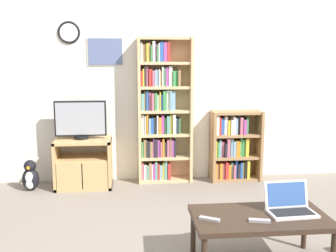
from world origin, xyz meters
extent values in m
cube|color=silver|center=(0.00, 2.39, 1.30)|extent=(6.01, 0.06, 2.60)
torus|color=black|center=(-1.02, 2.34, 1.95)|extent=(0.28, 0.03, 0.28)
cylinder|color=white|center=(-1.02, 2.34, 1.95)|extent=(0.23, 0.02, 0.23)
cube|color=silver|center=(-0.57, 2.35, 1.71)|extent=(0.47, 0.01, 0.37)
cube|color=slate|center=(-0.57, 2.34, 1.71)|extent=(0.43, 0.02, 0.34)
cube|color=tan|center=(-1.20, 2.10, 0.31)|extent=(0.04, 0.47, 0.62)
cube|color=tan|center=(-0.53, 2.10, 0.31)|extent=(0.04, 0.47, 0.62)
cube|color=tan|center=(-0.86, 2.10, 0.60)|extent=(0.70, 0.47, 0.04)
cube|color=tan|center=(-0.86, 2.10, 0.02)|extent=(0.70, 0.47, 0.04)
cube|color=tan|center=(-0.86, 2.10, 0.37)|extent=(0.63, 0.43, 0.04)
cube|color=tan|center=(-1.02, 1.88, 0.20)|extent=(0.30, 0.02, 0.34)
cube|color=tan|center=(-0.71, 1.88, 0.20)|extent=(0.30, 0.02, 0.34)
cylinder|color=black|center=(-0.89, 2.13, 0.64)|extent=(0.18, 0.18, 0.04)
cube|color=black|center=(-0.89, 2.13, 0.88)|extent=(0.64, 0.05, 0.45)
cube|color=#9399A3|center=(-0.89, 2.10, 0.88)|extent=(0.61, 0.01, 0.41)
cube|color=tan|center=(-0.15, 2.21, 0.95)|extent=(0.04, 0.24, 1.90)
cube|color=tan|center=(0.53, 2.21, 0.95)|extent=(0.04, 0.24, 1.90)
cube|color=tan|center=(0.19, 2.33, 0.95)|extent=(0.71, 0.02, 1.90)
cube|color=tan|center=(0.19, 2.21, 0.02)|extent=(0.64, 0.21, 0.04)
cube|color=tan|center=(0.19, 2.21, 0.33)|extent=(0.64, 0.21, 0.04)
cube|color=tan|center=(0.19, 2.21, 0.64)|extent=(0.64, 0.21, 0.04)
cube|color=tan|center=(0.19, 2.21, 0.95)|extent=(0.64, 0.21, 0.04)
cube|color=tan|center=(0.19, 2.21, 1.26)|extent=(0.64, 0.21, 0.04)
cube|color=tan|center=(0.19, 2.21, 1.57)|extent=(0.64, 0.21, 0.04)
cube|color=tan|center=(0.19, 2.21, 1.88)|extent=(0.64, 0.21, 0.04)
cube|color=#B75B70|center=(-0.11, 2.23, 0.16)|extent=(0.02, 0.15, 0.24)
cube|color=white|center=(-0.08, 2.23, 0.14)|extent=(0.03, 0.15, 0.20)
cube|color=#5B9389|center=(-0.04, 2.23, 0.14)|extent=(0.03, 0.16, 0.20)
cube|color=#93704C|center=(-0.01, 2.22, 0.15)|extent=(0.03, 0.17, 0.23)
cube|color=white|center=(0.01, 2.22, 0.14)|extent=(0.02, 0.17, 0.21)
cube|color=#9E4293|center=(0.04, 2.22, 0.15)|extent=(0.03, 0.18, 0.22)
cube|color=#5B9389|center=(0.07, 2.22, 0.16)|extent=(0.03, 0.18, 0.25)
cube|color=red|center=(0.10, 2.22, 0.15)|extent=(0.02, 0.17, 0.22)
cube|color=#759EB7|center=(0.13, 2.23, 0.13)|extent=(0.04, 0.15, 0.20)
cube|color=gold|center=(0.16, 2.23, 0.15)|extent=(0.02, 0.15, 0.23)
cube|color=#5B9389|center=(0.19, 2.23, 0.16)|extent=(0.04, 0.16, 0.25)
cube|color=red|center=(0.24, 2.22, 0.14)|extent=(0.04, 0.17, 0.21)
cube|color=#388947|center=(-0.11, 2.22, 0.45)|extent=(0.02, 0.17, 0.21)
cube|color=#93704C|center=(-0.08, 2.22, 0.46)|extent=(0.04, 0.17, 0.23)
cube|color=#232328|center=(-0.03, 2.22, 0.46)|extent=(0.04, 0.18, 0.22)
cube|color=#93704C|center=(0.01, 2.22, 0.45)|extent=(0.04, 0.18, 0.21)
cube|color=#9E4293|center=(0.04, 2.22, 0.47)|extent=(0.02, 0.17, 0.25)
cube|color=#232328|center=(0.07, 2.22, 0.47)|extent=(0.04, 0.18, 0.24)
cube|color=#9E4293|center=(0.10, 2.23, 0.46)|extent=(0.03, 0.16, 0.23)
cube|color=#B75B70|center=(0.13, 2.22, 0.45)|extent=(0.02, 0.17, 0.21)
cube|color=orange|center=(0.16, 2.22, 0.47)|extent=(0.03, 0.18, 0.24)
cube|color=#232328|center=(0.19, 2.23, 0.45)|extent=(0.03, 0.15, 0.20)
cube|color=#B75B70|center=(0.23, 2.23, 0.46)|extent=(0.03, 0.16, 0.23)
cube|color=#93704C|center=(0.26, 2.22, 0.47)|extent=(0.02, 0.17, 0.25)
cube|color=#9E4293|center=(0.29, 2.22, 0.46)|extent=(0.03, 0.17, 0.22)
cube|color=#232328|center=(0.32, 2.22, 0.46)|extent=(0.03, 0.18, 0.22)
cube|color=white|center=(-0.10, 2.23, 0.78)|extent=(0.04, 0.15, 0.25)
cube|color=white|center=(-0.07, 2.22, 0.78)|extent=(0.02, 0.17, 0.24)
cube|color=orange|center=(-0.05, 2.22, 0.79)|extent=(0.03, 0.18, 0.26)
cube|color=#759EB7|center=(-0.01, 2.22, 0.76)|extent=(0.03, 0.19, 0.21)
cube|color=#2856A8|center=(0.02, 2.23, 0.76)|extent=(0.03, 0.16, 0.21)
cube|color=#232328|center=(0.06, 2.23, 0.77)|extent=(0.03, 0.15, 0.22)
cube|color=white|center=(0.09, 2.22, 0.78)|extent=(0.02, 0.17, 0.24)
cube|color=orange|center=(0.12, 2.22, 0.76)|extent=(0.03, 0.18, 0.21)
cube|color=#9E4293|center=(0.16, 2.23, 0.78)|extent=(0.04, 0.16, 0.24)
cube|color=#388947|center=(0.19, 2.22, 0.76)|extent=(0.02, 0.17, 0.21)
cube|color=#5B9389|center=(0.23, 2.22, 0.77)|extent=(0.04, 0.19, 0.24)
cube|color=gold|center=(0.27, 2.23, 0.78)|extent=(0.03, 0.15, 0.25)
cube|color=white|center=(0.30, 2.22, 0.78)|extent=(0.03, 0.19, 0.25)
cube|color=#759EB7|center=(0.34, 2.23, 0.75)|extent=(0.02, 0.15, 0.20)
cube|color=#232328|center=(0.36, 2.22, 0.75)|extent=(0.02, 0.18, 0.20)
cube|color=#388947|center=(0.38, 2.23, 0.76)|extent=(0.02, 0.16, 0.20)
cube|color=#5B9389|center=(-0.10, 2.22, 1.08)|extent=(0.04, 0.18, 0.22)
cube|color=#93704C|center=(-0.07, 2.23, 1.09)|extent=(0.02, 0.15, 0.24)
cube|color=#2856A8|center=(-0.04, 2.22, 1.09)|extent=(0.03, 0.17, 0.25)
cube|color=#B75B70|center=(-0.01, 2.23, 1.08)|extent=(0.03, 0.15, 0.23)
cube|color=#B75B70|center=(0.03, 2.22, 1.08)|extent=(0.04, 0.19, 0.22)
cube|color=#388947|center=(0.07, 2.22, 1.08)|extent=(0.03, 0.17, 0.23)
cube|color=white|center=(0.10, 2.23, 1.07)|extent=(0.03, 0.15, 0.20)
cube|color=gold|center=(0.12, 2.22, 1.08)|extent=(0.02, 0.17, 0.24)
cube|color=#2856A8|center=(0.15, 2.22, 1.07)|extent=(0.02, 0.17, 0.21)
cube|color=#388947|center=(0.18, 2.22, 1.09)|extent=(0.04, 0.19, 0.25)
cube|color=white|center=(0.23, 2.23, 1.10)|extent=(0.04, 0.15, 0.26)
cube|color=#759EB7|center=(0.26, 2.22, 1.09)|extent=(0.02, 0.19, 0.26)
cube|color=#759EB7|center=(0.30, 2.23, 1.09)|extent=(0.04, 0.16, 0.24)
cube|color=red|center=(-0.11, 2.22, 1.38)|extent=(0.02, 0.18, 0.20)
cube|color=gold|center=(-0.09, 2.22, 1.39)|extent=(0.02, 0.18, 0.22)
cube|color=#232328|center=(-0.07, 2.22, 1.40)|extent=(0.02, 0.19, 0.25)
cube|color=#B75B70|center=(-0.04, 2.23, 1.40)|extent=(0.02, 0.15, 0.25)
cube|color=red|center=(0.00, 2.22, 1.39)|extent=(0.04, 0.17, 0.22)
cube|color=#B75B70|center=(0.04, 2.22, 1.38)|extent=(0.03, 0.18, 0.20)
cube|color=#759EB7|center=(0.08, 2.23, 1.38)|extent=(0.04, 0.15, 0.21)
cube|color=white|center=(0.11, 2.22, 1.38)|extent=(0.02, 0.17, 0.22)
cube|color=#93704C|center=(0.13, 2.22, 1.38)|extent=(0.02, 0.16, 0.20)
cube|color=white|center=(0.16, 2.22, 1.40)|extent=(0.02, 0.18, 0.25)
cube|color=#388947|center=(0.18, 2.22, 1.39)|extent=(0.02, 0.18, 0.23)
cube|color=#9E4293|center=(0.21, 2.23, 1.40)|extent=(0.04, 0.15, 0.24)
cube|color=white|center=(0.26, 2.23, 1.40)|extent=(0.04, 0.16, 0.25)
cube|color=#388947|center=(0.30, 2.22, 1.37)|extent=(0.04, 0.18, 0.20)
cube|color=#388947|center=(0.34, 2.23, 1.37)|extent=(0.02, 0.15, 0.20)
cube|color=#93704C|center=(0.37, 2.22, 1.38)|extent=(0.03, 0.19, 0.20)
cube|color=white|center=(-0.11, 2.23, 1.70)|extent=(0.02, 0.16, 0.24)
cube|color=#93704C|center=(-0.07, 2.23, 1.69)|extent=(0.04, 0.15, 0.21)
cube|color=gold|center=(-0.04, 2.22, 1.70)|extent=(0.02, 0.19, 0.23)
cube|color=#93704C|center=(-0.01, 2.22, 1.70)|extent=(0.02, 0.17, 0.23)
cube|color=#388947|center=(0.01, 2.22, 1.69)|extent=(0.02, 0.19, 0.21)
cube|color=white|center=(0.04, 2.22, 1.71)|extent=(0.03, 0.19, 0.25)
cube|color=#9E4293|center=(0.07, 2.23, 1.70)|extent=(0.02, 0.15, 0.22)
cube|color=#388947|center=(0.09, 2.22, 1.69)|extent=(0.02, 0.19, 0.21)
cube|color=white|center=(0.11, 2.22, 1.70)|extent=(0.02, 0.19, 0.23)
cube|color=#2856A8|center=(0.15, 2.22, 1.71)|extent=(0.04, 0.17, 0.25)
cube|color=#9E4293|center=(0.19, 2.22, 1.71)|extent=(0.04, 0.17, 0.24)
cube|color=red|center=(0.23, 2.22, 1.71)|extent=(0.04, 0.17, 0.24)
cube|color=#9E754C|center=(0.83, 2.19, 0.47)|extent=(0.04, 0.29, 0.94)
cube|color=#9E754C|center=(1.46, 2.19, 0.47)|extent=(0.04, 0.29, 0.94)
cube|color=#9E754C|center=(1.14, 2.33, 0.47)|extent=(0.67, 0.02, 0.94)
cube|color=#9E754C|center=(1.14, 2.19, 0.02)|extent=(0.60, 0.26, 0.04)
cube|color=#9E754C|center=(1.14, 2.19, 0.32)|extent=(0.60, 0.26, 0.04)
cube|color=#9E754C|center=(1.14, 2.19, 0.62)|extent=(0.60, 0.26, 0.04)
cube|color=#9E754C|center=(1.14, 2.19, 0.92)|extent=(0.60, 0.26, 0.04)
cube|color=orange|center=(0.86, 2.20, 0.15)|extent=(0.02, 0.21, 0.22)
cube|color=#93704C|center=(0.89, 2.21, 0.14)|extent=(0.04, 0.19, 0.21)
cube|color=orange|center=(0.93, 2.20, 0.14)|extent=(0.04, 0.21, 0.22)
cube|color=#B75B70|center=(0.97, 2.20, 0.14)|extent=(0.03, 0.21, 0.21)
cube|color=red|center=(1.01, 2.19, 0.15)|extent=(0.04, 0.24, 0.23)
cube|color=orange|center=(1.05, 2.20, 0.13)|extent=(0.04, 0.21, 0.19)
cube|color=#5B9389|center=(1.08, 2.21, 0.14)|extent=(0.03, 0.18, 0.21)
cube|color=#B75B70|center=(1.11, 2.20, 0.13)|extent=(0.03, 0.23, 0.19)
cube|color=#2856A8|center=(1.14, 2.21, 0.16)|extent=(0.03, 0.19, 0.24)
cube|color=#232328|center=(1.18, 2.20, 0.13)|extent=(0.03, 0.21, 0.20)
cube|color=#2856A8|center=(1.21, 2.20, 0.15)|extent=(0.03, 0.21, 0.22)
cube|color=gold|center=(1.24, 2.21, 0.15)|extent=(0.02, 0.18, 0.22)
cube|color=#232328|center=(1.27, 2.20, 0.16)|extent=(0.02, 0.21, 0.24)
cube|color=gold|center=(1.30, 2.20, 0.16)|extent=(0.04, 0.22, 0.25)
cube|color=gold|center=(0.86, 2.20, 0.44)|extent=(0.02, 0.22, 0.21)
cube|color=#388947|center=(0.89, 2.20, 0.44)|extent=(0.02, 0.23, 0.20)
cube|color=#759EB7|center=(0.91, 2.20, 0.45)|extent=(0.03, 0.21, 0.23)
cube|color=#B75B70|center=(0.95, 2.21, 0.44)|extent=(0.04, 0.19, 0.21)
cube|color=#232328|center=(0.99, 2.19, 0.43)|extent=(0.03, 0.23, 0.19)
cube|color=#B75B70|center=(1.02, 2.19, 0.46)|extent=(0.04, 0.23, 0.25)
cube|color=#5B9389|center=(1.05, 2.21, 0.46)|extent=(0.02, 0.18, 0.24)
cube|color=#759EB7|center=(1.07, 2.20, 0.46)|extent=(0.03, 0.19, 0.24)
cube|color=#759EB7|center=(1.11, 2.20, 0.44)|extent=(0.03, 0.20, 0.21)
cube|color=orange|center=(1.14, 2.20, 0.45)|extent=(0.03, 0.21, 0.22)
cube|color=orange|center=(1.17, 2.20, 0.44)|extent=(0.02, 0.21, 0.20)
cube|color=#388947|center=(1.20, 2.21, 0.46)|extent=(0.03, 0.18, 0.25)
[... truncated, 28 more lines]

